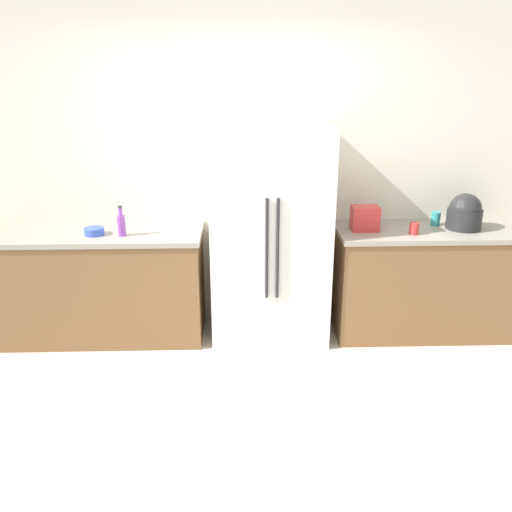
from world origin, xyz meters
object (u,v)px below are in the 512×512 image
toaster (365,218)px  cup_b (436,219)px  rice_cooker (465,213)px  refrigerator (270,236)px  cup_a (414,228)px  bowl_a (94,231)px  bottle_a (121,224)px

toaster → cup_b: bearing=11.5°
rice_cooker → cup_b: rice_cooker is taller
refrigerator → rice_cooker: refrigerator is taller
rice_cooker → refrigerator: bearing=-179.1°
cup_b → rice_cooker: bearing=-30.8°
refrigerator → cup_b: size_ratio=15.68×
cup_a → cup_b: size_ratio=0.83×
toaster → cup_b: 0.63m
bowl_a → bottle_a: bearing=-7.9°
cup_b → bowl_a: bearing=-176.1°
refrigerator → cup_b: 1.38m
rice_cooker → cup_a: 0.47m
refrigerator → toaster: size_ratio=8.05×
bottle_a → bowl_a: 0.23m
toaster → bowl_a: size_ratio=1.40×
toaster → bottle_a: (-1.90, -0.09, -0.00)m
toaster → refrigerator: bearing=-179.3°
rice_cooker → cup_b: 0.23m
rice_cooker → toaster: bearing=-179.0°
cup_a → bowl_a: 2.49m
rice_cooker → cup_a: rice_cooker is taller
bottle_a → bowl_a: bottle_a is taller
bottle_a → bowl_a: (-0.22, 0.03, -0.06)m
toaster → cup_a: 0.39m
cup_b → bowl_a: 2.75m
cup_b → cup_a: bearing=-135.9°
refrigerator → cup_b: refrigerator is taller
bottle_a → bowl_a: bearing=172.1°
bottle_a → toaster: bearing=2.7°
bottle_a → cup_b: 2.53m
cup_a → cup_b: cup_b is taller
refrigerator → rice_cooker: 1.57m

